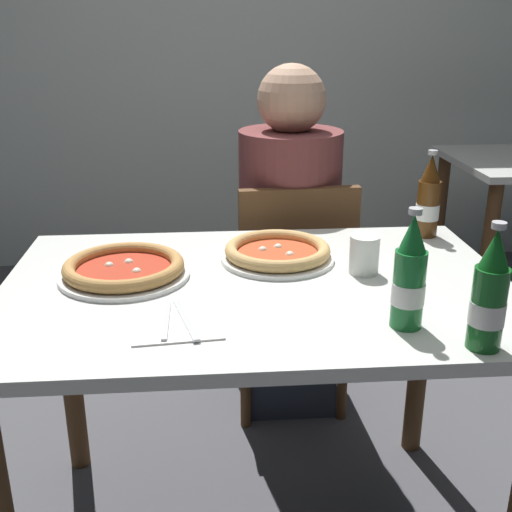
{
  "coord_description": "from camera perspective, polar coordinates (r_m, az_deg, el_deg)",
  "views": [
    {
      "loc": [
        -0.11,
        -1.36,
        1.32
      ],
      "look_at": [
        0.0,
        0.05,
        0.8
      ],
      "focal_mm": 44.13,
      "sensor_mm": 36.0,
      "label": 1
    }
  ],
  "objects": [
    {
      "name": "pizza_marinara_far",
      "position": [
        1.54,
        -11.87,
        -1.15
      ],
      "size": [
        0.31,
        0.31,
        0.04
      ],
      "color": "white",
      "rests_on": "dining_table_main"
    },
    {
      "name": "back_wall_tiled",
      "position": [
        3.56,
        -2.93,
        19.95
      ],
      "size": [
        7.0,
        0.1,
        2.6
      ],
      "primitive_type": "cube",
      "color": "silver",
      "rests_on": "ground_plane"
    },
    {
      "name": "chair_behind_table",
      "position": [
        2.16,
        3.2,
        -2.64
      ],
      "size": [
        0.42,
        0.42,
        0.85
      ],
      "rotation": [
        0.0,
        0.0,
        3.2
      ],
      "color": "brown",
      "rests_on": "ground_plane"
    },
    {
      "name": "beer_bottle_right",
      "position": [
        1.23,
        20.38,
        -3.48
      ],
      "size": [
        0.07,
        0.07,
        0.25
      ],
      "color": "#14591E",
      "rests_on": "dining_table_main"
    },
    {
      "name": "dining_table_main",
      "position": [
        1.53,
        0.15,
        -6.44
      ],
      "size": [
        1.2,
        0.8,
        0.75
      ],
      "color": "silver",
      "rests_on": "ground_plane"
    },
    {
      "name": "beer_bottle_extra",
      "position": [
        1.85,
        15.35,
        4.86
      ],
      "size": [
        0.07,
        0.07,
        0.25
      ],
      "color": "#512D0F",
      "rests_on": "dining_table_main"
    },
    {
      "name": "diner_seated",
      "position": [
        2.17,
        2.98,
        0.36
      ],
      "size": [
        0.34,
        0.34,
        1.21
      ],
      "color": "#2D3342",
      "rests_on": "ground_plane"
    },
    {
      "name": "pizza_margherita_near",
      "position": [
        1.62,
        1.95,
        0.32
      ],
      "size": [
        0.29,
        0.29,
        0.04
      ],
      "color": "white",
      "rests_on": "dining_table_main"
    },
    {
      "name": "beer_bottle_left",
      "position": [
        1.27,
        13.73,
        -1.97
      ],
      "size": [
        0.07,
        0.07,
        0.25
      ],
      "color": "#196B2D",
      "rests_on": "dining_table_main"
    },
    {
      "name": "napkin_with_cutlery",
      "position": [
        1.3,
        -7.22,
        -5.95
      ],
      "size": [
        0.2,
        0.2,
        0.01
      ],
      "color": "white",
      "rests_on": "dining_table_main"
    },
    {
      "name": "paper_cup",
      "position": [
        1.55,
        9.78,
        0.13
      ],
      "size": [
        0.07,
        0.07,
        0.09
      ],
      "primitive_type": "cylinder",
      "color": "white",
      "rests_on": "dining_table_main"
    }
  ]
}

